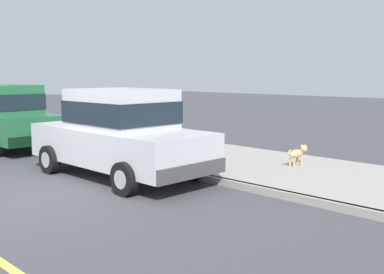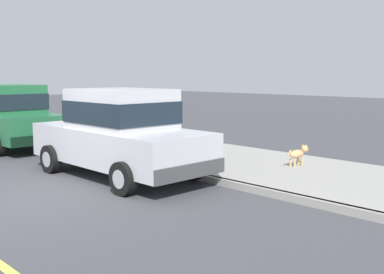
# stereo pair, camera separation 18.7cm
# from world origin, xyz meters

# --- Properties ---
(ground_plane) EXTENTS (80.00, 80.00, 0.00)m
(ground_plane) POSITION_xyz_m (0.00, 0.00, 0.00)
(ground_plane) COLOR #424247
(curb) EXTENTS (0.16, 64.00, 0.14)m
(curb) POSITION_xyz_m (3.20, 0.00, 0.07)
(curb) COLOR gray
(curb) RESTS_ON ground
(sidewalk) EXTENTS (3.60, 64.00, 0.14)m
(sidewalk) POSITION_xyz_m (5.00, 0.00, 0.07)
(sidewalk) COLOR #99968E
(sidewalk) RESTS_ON ground
(car_silver_sedan) EXTENTS (2.04, 4.60, 1.92)m
(car_silver_sedan) POSITION_xyz_m (2.20, 0.27, 0.98)
(car_silver_sedan) COLOR #BCBCC1
(car_silver_sedan) RESTS_ON ground
(car_green_sedan) EXTENTS (2.07, 4.61, 1.92)m
(car_green_sedan) POSITION_xyz_m (2.15, 6.07, 0.98)
(car_green_sedan) COLOR #23663D
(car_green_sedan) RESTS_ON ground
(dog_tan) EXTENTS (0.76, 0.24, 0.49)m
(dog_tan) POSITION_xyz_m (5.43, -2.17, 0.43)
(dog_tan) COLOR tan
(dog_tan) RESTS_ON sidewalk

